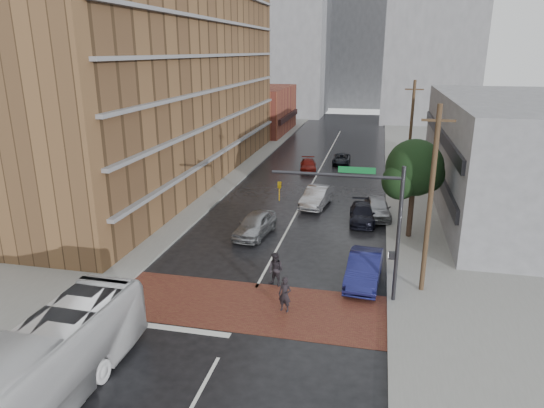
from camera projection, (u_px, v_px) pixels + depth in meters
The scene contains 24 objects.
ground at pixel (244, 311), 24.22m from camera, with size 160.00×160.00×0.00m, color black.
crosswalk at pixel (246, 306), 24.68m from camera, with size 14.00×5.00×0.02m, color brown.
sidewalk_west at pixel (202, 176), 49.82m from camera, with size 9.00×90.00×0.15m, color gray.
sidewalk_east at pixel (435, 189), 45.10m from camera, with size 9.00×90.00×0.15m, color gray.
apartment_block at pixel (166, 33), 45.19m from camera, with size 10.00×44.00×28.00m, color brown.
storefront_west at pixel (262, 110), 75.88m from camera, with size 8.00×16.00×7.00m, color brown.
building_east at pixel (513, 156), 38.08m from camera, with size 11.00×26.00×9.00m, color gray.
distant_tower_west at pixel (281, 31), 94.84m from camera, with size 18.00×16.00×32.00m, color gray.
distant_tower_east at pixel (434, 16), 82.90m from camera, with size 16.00×14.00×36.00m, color gray.
distant_tower_center at pixel (356, 52), 109.00m from camera, with size 12.00×10.00×24.00m, color gray.
street_tree at pixel (414, 171), 32.23m from camera, with size 4.20×4.10×6.90m.
signal_mast at pixel (370, 214), 23.91m from camera, with size 6.50×0.30×7.20m.
utility_pole_near at pixel (430, 201), 24.58m from camera, with size 1.60×0.26×10.00m.
utility_pole_far at pixel (410, 136), 43.19m from camera, with size 1.60×0.26×10.00m.
transit_bus at pixel (32, 378), 16.75m from camera, with size 2.67×11.42×3.18m, color silver.
pedestrian_a at pixel (285, 295), 23.91m from camera, with size 0.67×0.44×1.83m, color black.
pedestrian_b at pixel (276, 270), 26.51m from camera, with size 0.93×0.73×1.92m, color black.
car_travel_a at pixel (255, 224), 33.83m from camera, with size 1.92×4.77×1.63m, color #999CA0.
car_travel_b at pixel (317, 197), 40.23m from camera, with size 1.75×5.01×1.65m, color #A6A8AE.
car_travel_c at pixel (308, 165), 52.25m from camera, with size 1.68×4.14×1.20m, color maroon.
suv_travel at pixel (341, 159), 55.38m from camera, with size 1.90×4.12×1.15m, color black.
car_parked_near at pixel (364, 269), 26.96m from camera, with size 1.75×5.01×1.65m, color #16184D.
car_parked_mid at pixel (362, 214), 36.57m from camera, with size 1.85×4.56×1.32m, color black.
car_parked_far at pixel (377, 207), 37.57m from camera, with size 1.87×4.65×1.58m, color #929498.
Camera 1 is at (6.00, -20.65, 12.42)m, focal length 32.00 mm.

